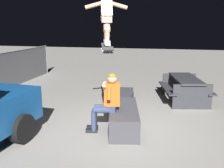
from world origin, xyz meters
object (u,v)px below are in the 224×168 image
object	(u,v)px
skateboard	(107,48)
picnic_table_back	(185,86)
ledge_box_main	(124,118)
kicker_ramp	(119,99)
person_sitting_on_ledge	(107,100)
skater_airborne	(106,14)

from	to	relation	value
skateboard	picnic_table_back	world-z (taller)	skateboard
ledge_box_main	skateboard	distance (m)	1.66
ledge_box_main	kicker_ramp	world-z (taller)	ledge_box_main
skateboard	picnic_table_back	distance (m)	3.51
person_sitting_on_ledge	skateboard	distance (m)	1.12
skateboard	kicker_ramp	size ratio (longest dim) A/B	0.82
ledge_box_main	picnic_table_back	xyz separation A→B (m)	(2.45, -1.50, 0.26)
person_sitting_on_ledge	skateboard	xyz separation A→B (m)	(0.05, 0.01, 1.12)
ledge_box_main	skateboard	size ratio (longest dim) A/B	1.66
skateboard	person_sitting_on_ledge	bearing A→B (deg)	-164.35
person_sitting_on_ledge	kicker_ramp	distance (m)	2.41
person_sitting_on_ledge	kicker_ramp	bearing A→B (deg)	4.05
skater_airborne	kicker_ramp	world-z (taller)	skater_airborne
skateboard	picnic_table_back	bearing A→B (deg)	-34.58
skater_airborne	picnic_table_back	world-z (taller)	skater_airborne
person_sitting_on_ledge	picnic_table_back	xyz separation A→B (m)	(2.72, -1.82, -0.23)
skateboard	kicker_ramp	bearing A→B (deg)	3.78
skateboard	picnic_table_back	size ratio (longest dim) A/B	0.53
kicker_ramp	picnic_table_back	size ratio (longest dim) A/B	0.65
ledge_box_main	skater_airborne	distance (m)	2.33
ledge_box_main	picnic_table_back	size ratio (longest dim) A/B	0.89
kicker_ramp	skateboard	bearing A→B (deg)	-176.22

